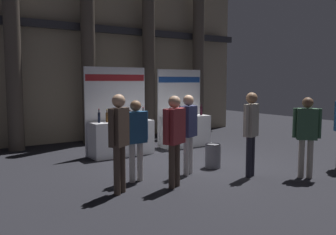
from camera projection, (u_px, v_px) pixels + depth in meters
ground_plane at (201, 163)px, 9.02m from camera, size 24.00×24.00×0.00m
hall_colonnade at (113, 42)px, 12.74m from camera, size 11.06×1.01×7.00m
exhibitor_booth_0 at (121, 134)px, 9.97m from camera, size 1.86×0.73×2.46m
exhibitor_booth_1 at (185, 127)px, 11.34m from camera, size 1.66×0.66×2.43m
trash_bin at (213, 156)px, 8.56m from camera, size 0.38×0.38×0.58m
visitor_1 at (174, 132)px, 6.90m from camera, size 0.57×0.40×1.79m
visitor_2 at (251, 127)px, 7.68m from camera, size 0.49×0.30×1.83m
visitor_3 at (188, 127)px, 7.88m from camera, size 0.52×0.38×1.77m
visitor_4 at (136, 133)px, 7.31m from camera, size 0.58×0.26×1.68m
visitor_5 at (119, 134)px, 6.50m from camera, size 0.48×0.39×1.84m
visitor_6 at (307, 130)px, 7.57m from camera, size 0.45×0.47×1.73m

